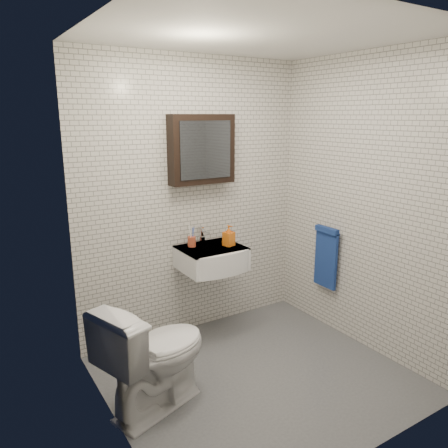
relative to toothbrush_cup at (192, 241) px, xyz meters
name	(u,v)px	position (x,y,z in m)	size (l,w,h in m)	color
ground	(257,376)	(0.09, -0.89, -0.90)	(2.20, 2.00, 0.01)	#515359
room_shell	(260,192)	(0.09, -0.89, 0.57)	(2.22, 2.02, 2.51)	silver
washbasin	(214,258)	(0.14, -0.15, -0.14)	(0.55, 0.50, 0.20)	white
faucet	(203,236)	(0.14, 0.04, 0.02)	(0.06, 0.20, 0.15)	silver
mirror_cabinet	(202,149)	(0.14, 0.04, 0.80)	(0.60, 0.15, 0.60)	black
towel_rail	(326,255)	(1.13, -0.54, -0.18)	(0.09, 0.30, 0.58)	silver
toothbrush_cup	(192,241)	(0.00, 0.00, 0.00)	(0.10, 0.10, 0.20)	#AE462B
soap_bottle	(229,236)	(0.29, -0.16, 0.04)	(0.09, 0.09, 0.19)	orange
toilet	(156,354)	(-0.71, -0.80, -0.50)	(0.45, 0.79, 0.81)	white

